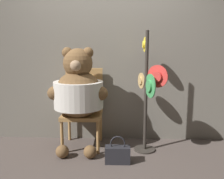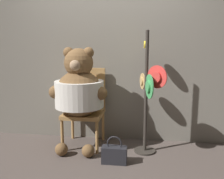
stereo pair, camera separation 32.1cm
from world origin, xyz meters
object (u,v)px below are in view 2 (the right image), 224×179
chair (85,105)px  handbag_on_ground (114,154)px  teddy_bear (79,91)px  hat_display_rack (148,92)px

chair → handbag_on_ground: chair is taller
teddy_bear → handbag_on_ground: size_ratio=4.08×
hat_display_rack → teddy_bear: bearing=178.1°
teddy_bear → hat_display_rack: hat_display_rack is taller
hat_display_rack → handbag_on_ground: hat_display_rack is taller
chair → handbag_on_ground: 0.88m
chair → teddy_bear: (-0.03, -0.19, 0.23)m
teddy_bear → hat_display_rack: size_ratio=0.87×
teddy_bear → handbag_on_ground: bearing=-36.9°
chair → handbag_on_ground: (0.49, -0.57, -0.45)m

